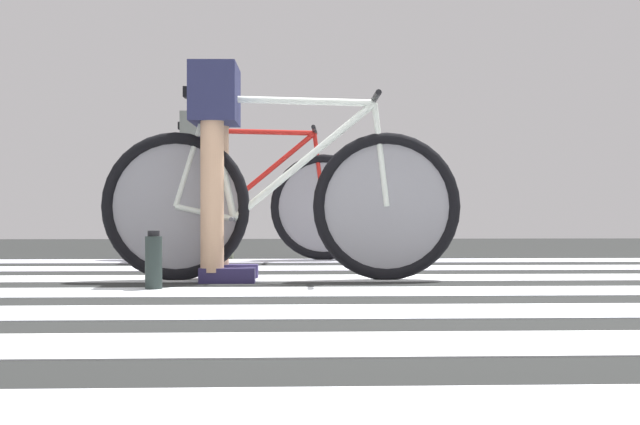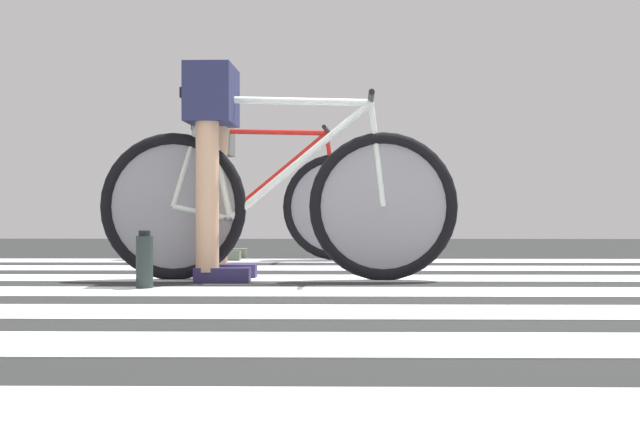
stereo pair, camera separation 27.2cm
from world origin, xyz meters
name	(u,v)px [view 1 (the left image)]	position (x,y,z in m)	size (l,w,h in m)	color
ground	(364,296)	(0.00, 0.00, 0.01)	(18.00, 14.00, 0.02)	black
crosswalk_markings	(362,300)	(-0.03, -0.29, 0.02)	(5.38, 5.78, 0.00)	silver
bicycle_1_of_2	(280,201)	(-0.34, 0.72, 0.41)	(1.74, 0.52, 0.93)	black
cyclist_1_of_2	(216,142)	(-0.65, 0.73, 0.69)	(0.32, 0.42, 1.04)	tan
bicycle_2_of_2	(247,203)	(-0.57, 2.54, 0.41)	(1.74, 0.52, 0.93)	black
cyclist_2_of_2	(202,165)	(-0.88, 2.56, 0.66)	(0.33, 0.42, 0.99)	beige
water_bottle	(154,262)	(-0.88, 0.23, 0.14)	(0.07, 0.07, 0.25)	#232D2A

